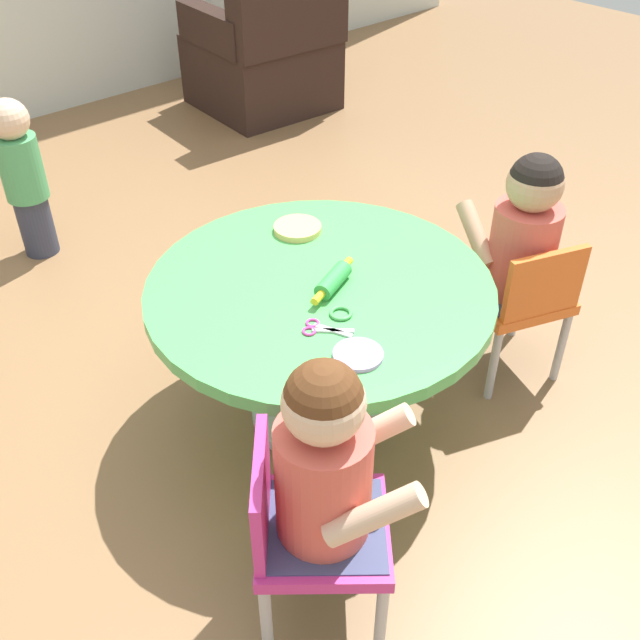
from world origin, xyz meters
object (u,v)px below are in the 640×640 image
Objects in this scene: child_chair_right at (520,298)px; seated_child_right at (525,232)px; child_chair_left at (308,528)px; toddler_standing at (23,175)px; armchair_dark at (266,56)px; craft_scissors at (321,329)px; seated_child_left at (326,461)px; craft_table at (320,314)px; rolling_pin at (333,280)px.

child_chair_right is 0.23m from seated_child_right.
toddler_standing reaches higher than child_chair_left.
toddler_standing is (0.25, 2.01, 0.05)m from child_chair_left.
child_chair_left is 2.03m from toddler_standing.
craft_scissors is at bearing -125.60° from armchair_dark.
toddler_standing is at bearing 83.02° from child_chair_left.
craft_scissors is at bearing -86.90° from toddler_standing.
seated_child_left is at bearing -96.06° from toddler_standing.
armchair_dark is 1.85m from toddler_standing.
craft_scissors is (0.34, 0.33, 0.20)m from child_chair_left.
seated_child_right is at bearing -20.41° from craft_table.
seated_child_left is (0.03, -0.03, 0.23)m from child_chair_left.
toddler_standing is at bearing 98.86° from rolling_pin.
child_chair_left is 1.00× the size of child_chair_right.
seated_child_left and seated_child_right have the same top height.
toddler_standing is (-0.86, 1.77, -0.17)m from seated_child_right.
seated_child_left reaches higher than rolling_pin.
child_chair_right is (1.07, 0.24, -0.23)m from seated_child_left.
craft_table is 2.63m from armchair_dark.
armchair_dark reaches higher than craft_scissors.
rolling_pin is at bearing 162.13° from seated_child_right.
rolling_pin is at bearing 42.46° from child_chair_left.
seated_child_left is at bearing -165.68° from seated_child_right.
child_chair_right is 1.05× the size of seated_child_right.
child_chair_left and child_chair_right have the same top height.
seated_child_right reaches higher than child_chair_right.
rolling_pin is at bearing 37.62° from craft_scissors.
armchair_dark reaches higher than rolling_pin.
rolling_pin is at bearing -81.14° from toddler_standing.
rolling_pin is at bearing -124.40° from armchair_dark.
child_chair_left is 1.05× the size of seated_child_right.
armchair_dark is at bearing 52.97° from child_chair_left.
toddler_standing is at bearing -160.44° from armchair_dark.
toddler_standing reaches higher than craft_scissors.
craft_scissors is (0.09, -1.68, 0.15)m from toddler_standing.
armchair_dark is 2.84m from craft_scissors.
child_chair_right is at bearing -110.85° from seated_child_right.
seated_child_right is 2.55m from armchair_dark.
child_chair_left is 1.16m from seated_child_right.
seated_child_left reaches higher than craft_table.
child_chair_left is 1.12m from child_chair_right.
seated_child_left is at bearing -167.40° from child_chair_right.
child_chair_right is at bearing 12.60° from seated_child_left.
rolling_pin is at bearing 45.90° from seated_child_left.
armchair_dark is at bearing 54.86° from craft_table.
child_chair_right is 3.83× the size of craft_scissors.
toddler_standing reaches higher than rolling_pin.
armchair_dark is at bearing 69.81° from child_chair_right.
seated_child_left is at bearing -130.73° from craft_scissors.
child_chair_left reaches higher than craft_table.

